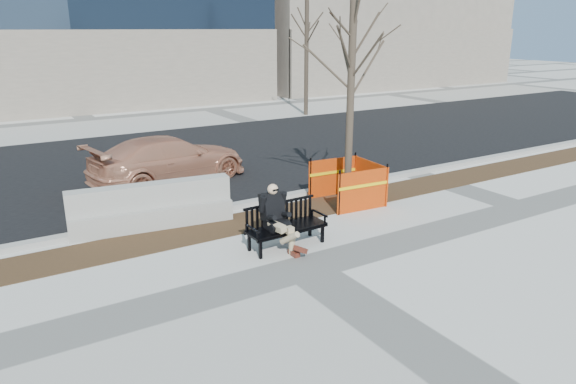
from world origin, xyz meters
The scene contains 10 objects.
ground centered at (0.00, 0.00, 0.00)m, with size 120.00×120.00×0.00m, color beige.
mulch_strip centered at (0.00, 2.60, 0.00)m, with size 40.00×1.20×0.02m, color #47301C.
asphalt_street centered at (0.00, 8.80, 0.00)m, with size 60.00×10.40×0.01m, color black.
curb centered at (0.00, 3.55, 0.06)m, with size 60.00×0.25×0.12m, color #9E9B93.
bench centered at (0.23, 0.98, 0.00)m, with size 1.64×0.59×0.87m, color black, non-canonical shape.
seated_man centered at (0.00, 1.02, 0.00)m, with size 0.55×0.92×1.29m, color black, non-canonical shape.
tree_fence centered at (2.88, 2.52, 0.00)m, with size 2.11×2.11×5.27m, color #E04109, non-canonical shape.
sedan centered at (-0.18, 6.52, 0.00)m, with size 1.78×4.39×1.27m, color tan.
jersey_barrier_left centered at (-1.66, 3.41, 0.00)m, with size 3.39×0.68×0.97m, color #9D9B93, non-canonical shape.
far_tree_right centered at (9.50, 14.42, 0.00)m, with size 2.24×2.24×6.04m, color #413529, non-canonical shape.
Camera 1 is at (-4.68, -7.11, 4.08)m, focal length 32.74 mm.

